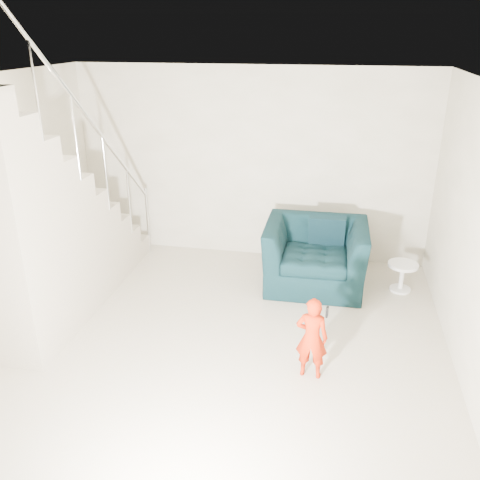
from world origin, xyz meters
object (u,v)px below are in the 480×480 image
at_px(armchair, 315,255).
at_px(staircase, 41,240).
at_px(side_table, 402,272).
at_px(toddler, 312,338).

height_order(armchair, staircase, staircase).
distance_m(side_table, staircase, 4.40).
distance_m(armchair, toddler, 1.94).
relative_size(armchair, staircase, 0.36).
bearing_deg(side_table, toddler, -117.66).
distance_m(armchair, staircase, 3.34).
distance_m(toddler, side_table, 2.23).
height_order(side_table, staircase, staircase).
bearing_deg(armchair, staircase, -156.29).
distance_m(armchair, side_table, 1.12).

